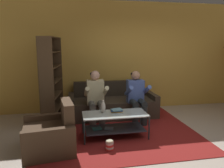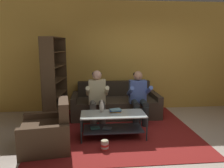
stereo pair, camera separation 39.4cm
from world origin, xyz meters
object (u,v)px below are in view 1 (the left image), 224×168
at_px(coffee_table, 114,121).
at_px(popcorn_tub, 110,145).
at_px(person_seated_left, 96,96).
at_px(armchair, 51,135).
at_px(vase, 103,107).
at_px(couch, 112,105).
at_px(person_seated_right, 137,95).
at_px(bookshelf, 50,86).
at_px(book_stack, 117,110).

xyz_separation_m(coffee_table, popcorn_tub, (-0.19, -0.53, -0.22)).
bearing_deg(person_seated_left, armchair, -128.65).
height_order(coffee_table, vase, vase).
bearing_deg(vase, couch, 71.75).
xyz_separation_m(person_seated_left, popcorn_tub, (0.08, -1.28, -0.56)).
distance_m(person_seated_right, armchair, 2.16).
relative_size(person_seated_right, vase, 4.75).
height_order(couch, armchair, armchair).
bearing_deg(bookshelf, couch, 10.49).
xyz_separation_m(couch, book_stack, (-0.13, -1.21, 0.22)).
relative_size(person_seated_right, bookshelf, 0.61).
bearing_deg(person_seated_right, vase, -142.90).
xyz_separation_m(vase, armchair, (-0.95, -0.45, -0.31)).
bearing_deg(armchair, person_seated_right, 31.24).
height_order(person_seated_left, vase, person_seated_left).
bearing_deg(vase, bookshelf, 138.70).
bearing_deg(book_stack, popcorn_tub, -111.70).
height_order(couch, coffee_table, couch).
bearing_deg(book_stack, vase, -179.31).
xyz_separation_m(vase, popcorn_tub, (0.02, -0.62, -0.49)).
bearing_deg(coffee_table, person_seated_right, 48.40).
distance_m(coffee_table, vase, 0.35).
relative_size(couch, armchair, 2.26).
bearing_deg(coffee_table, couch, 81.40).
xyz_separation_m(book_stack, popcorn_tub, (-0.25, -0.63, -0.41)).
distance_m(person_seated_right, popcorn_tub, 1.64).
bearing_deg(bookshelf, popcorn_tub, -55.20).
distance_m(coffee_table, armchair, 1.21).
relative_size(coffee_table, book_stack, 5.06).
height_order(person_seated_right, bookshelf, bookshelf).
height_order(person_seated_left, coffee_table, person_seated_left).
height_order(person_seated_right, vase, person_seated_right).
xyz_separation_m(person_seated_left, person_seated_right, (0.94, -0.00, -0.01)).
relative_size(person_seated_left, armchair, 1.27).
xyz_separation_m(coffee_table, bookshelf, (-1.28, 1.04, 0.54)).
height_order(bookshelf, popcorn_tub, bookshelf).
bearing_deg(bookshelf, person_seated_right, -8.35).
height_order(coffee_table, book_stack, book_stack).
bearing_deg(popcorn_tub, couch, 78.19).
relative_size(coffee_table, armchair, 1.30).
relative_size(person_seated_left, popcorn_tub, 6.38).
height_order(book_stack, popcorn_tub, book_stack).
xyz_separation_m(couch, person_seated_right, (0.47, -0.56, 0.37)).
height_order(person_seated_right, book_stack, person_seated_right).
bearing_deg(person_seated_right, bookshelf, 171.65).
bearing_deg(book_stack, bookshelf, 144.94).
relative_size(coffee_table, popcorn_tub, 6.52).
distance_m(person_seated_right, bookshelf, 1.97).
relative_size(vase, popcorn_tub, 1.31).
height_order(coffee_table, popcorn_tub, coffee_table).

